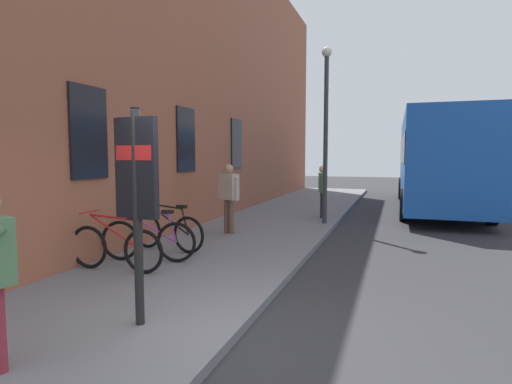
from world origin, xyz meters
TOP-DOWN VIEW (x-y plane):
  - ground at (6.00, -1.00)m, footprint 60.00×60.00m
  - sidewalk_pavement at (8.00, 1.75)m, footprint 24.00×3.50m
  - station_facade at (8.99, 3.80)m, footprint 22.00×0.65m
  - bicycle_leaning_wall at (1.65, 2.73)m, footprint 0.48×1.77m
  - bicycle_nearest_sign at (2.37, 2.58)m, footprint 0.51×1.75m
  - bicycle_mid_rack at (3.23, 2.70)m, footprint 0.49×1.76m
  - transit_info_sign at (-0.08, 1.10)m, footprint 0.16×0.56m
  - city_bus at (12.90, -3.00)m, footprint 10.51×2.68m
  - pedestrian_crossing_street at (8.61, 0.55)m, footprint 0.59×0.31m
  - pedestrian_by_facade at (5.31, 2.24)m, footprint 0.42×0.59m
  - street_lamp at (7.58, 0.30)m, footprint 0.28×0.28m

SIDE VIEW (x-z plane):
  - ground at x=6.00m, z-range 0.00..0.00m
  - sidewalk_pavement at x=8.00m, z-range 0.00..0.12m
  - bicycle_leaning_wall at x=1.65m, z-range 0.02..1.00m
  - bicycle_nearest_sign at x=2.37m, z-range 0.02..1.00m
  - bicycle_mid_rack at x=3.23m, z-range 0.02..1.00m
  - pedestrian_crossing_street at x=8.61m, z-range 0.29..1.87m
  - pedestrian_by_facade at x=5.31m, z-range 0.31..1.98m
  - transit_info_sign at x=-0.08m, z-range 0.52..2.92m
  - city_bus at x=12.90m, z-range 0.24..3.59m
  - street_lamp at x=7.58m, z-range 0.59..5.40m
  - station_facade at x=8.99m, z-range 0.00..9.31m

